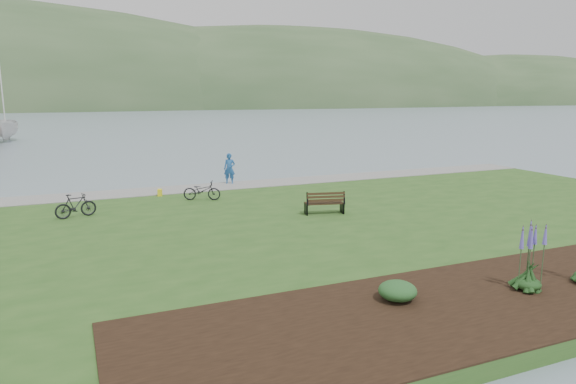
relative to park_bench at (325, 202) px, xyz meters
name	(u,v)px	position (x,y,z in m)	size (l,w,h in m)	color
ground	(318,220)	(0.02, 0.64, -0.87)	(600.00, 600.00, 0.00)	slate
lawn	(342,227)	(0.02, -1.36, -0.67)	(34.00, 20.00, 0.40)	#2B521C
shoreline_path	(260,184)	(0.02, 7.54, -0.46)	(34.00, 2.20, 0.03)	gray
far_hillside	(155,108)	(20.02, 170.64, -0.87)	(580.00, 80.00, 38.00)	#37542F
park_bench	(325,202)	(0.00, 0.00, 0.00)	(1.63, 0.97, 0.95)	black
person	(229,166)	(-1.46, 8.14, 0.48)	(0.69, 0.48, 1.91)	#215697
bicycle_a	(202,191)	(-3.82, 4.59, -0.04)	(1.66, 0.58, 0.87)	black
bicycle_b	(76,206)	(-9.09, 3.27, -0.01)	(1.55, 0.45, 0.93)	black
sailboat	(7,141)	(-15.29, 45.50, -0.87)	(10.91, 11.11, 28.76)	silver
pannier	(160,193)	(-5.41, 6.31, -0.31)	(0.19, 0.30, 0.32)	yellow
echium_4	(530,256)	(0.80, -9.16, 0.41)	(0.62, 0.62, 1.98)	#163A15
shrub_0	(398,291)	(-2.46, -8.44, -0.21)	(0.89, 0.89, 0.44)	#1E4C21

